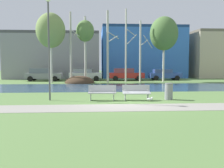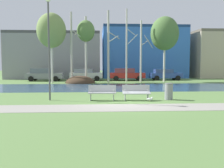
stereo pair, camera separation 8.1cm
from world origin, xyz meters
The scene contains 22 objects.
ground_plane centered at (0.00, 10.00, 0.00)m, with size 120.00×120.00×0.00m, color #5B7F42.
paved_path_strip centered at (0.00, -1.68, 0.01)m, with size 60.00×2.01×0.01m, color gray.
river_band centered at (0.00, 8.93, 0.00)m, with size 80.00×7.85×0.01m, color #33516B.
soil_mound centered at (-3.16, 14.34, 0.00)m, with size 3.30×3.51×1.58m, color #423021.
bench_left centered at (-0.98, 0.77, 0.47)m, with size 1.62×0.62×0.87m.
bench_right centered at (0.99, 0.77, 0.47)m, with size 1.62×0.62×0.87m.
trash_bin centered at (2.91, 0.85, 0.50)m, with size 0.50×0.50×0.97m.
seagull centered at (1.67, 0.25, 0.13)m, with size 0.39×0.15×0.24m.
streetlamp centered at (-3.99, 1.03, 3.87)m, with size 0.32×0.32×5.87m.
birch_far_left centered at (-6.27, 14.52, 5.76)m, with size 3.18×3.18×7.69m.
birch_left centered at (-4.13, 15.20, 4.08)m, with size 1.45×2.55×7.96m.
birch_center_left centered at (-2.55, 15.52, 5.78)m, with size 2.04×2.04×7.54m.
birch_center centered at (0.02, 14.65, 4.08)m, with size 1.41×2.42×8.05m.
birch_center_right centered at (2.23, 15.90, 4.32)m, with size 1.39×2.45×8.54m.
birch_right centered at (3.76, 14.82, 3.56)m, with size 1.48×2.25×7.01m.
birch_far_right centered at (6.64, 15.56, 5.66)m, with size 3.28×3.28×7.64m.
parked_van_nearest_grey centered at (-7.86, 17.83, 0.82)m, with size 4.54×2.03×1.57m.
parked_sedan_second_silver centered at (-2.72, 18.37, 0.79)m, with size 4.18×2.17×1.48m.
parked_hatch_third_red centered at (2.47, 18.13, 0.81)m, with size 4.48×2.03×1.56m.
parked_wagon_fourth_blue centered at (7.62, 18.58, 0.76)m, with size 4.16×2.07×1.42m.
building_grey_warehouse centered at (-7.53, 25.29, 3.34)m, with size 13.28×8.61×6.68m.
building_blue_store centered at (5.97, 26.51, 3.93)m, with size 12.67×8.27×7.86m.
Camera 2 is at (-1.25, -13.26, 2.06)m, focal length 39.59 mm.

